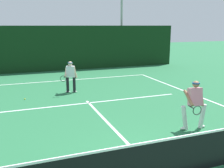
{
  "coord_description": "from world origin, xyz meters",
  "views": [
    {
      "loc": [
        -2.8,
        -4.36,
        3.33
      ],
      "look_at": [
        0.73,
        5.13,
        1.0
      ],
      "focal_mm": 41.11,
      "sensor_mm": 36.0,
      "label": 1
    }
  ],
  "objects_px": {
    "player_near": "(195,103)",
    "tennis_ball": "(25,99)",
    "light_pole": "(122,13)",
    "player_far": "(70,76)"
  },
  "relations": [
    {
      "from": "player_near",
      "to": "player_far",
      "type": "relative_size",
      "value": 1.02
    },
    {
      "from": "player_near",
      "to": "player_far",
      "type": "xyz_separation_m",
      "value": [
        -2.81,
        6.03,
        -0.02
      ]
    },
    {
      "from": "player_near",
      "to": "tennis_ball",
      "type": "bearing_deg",
      "value": -41.86
    },
    {
      "from": "player_near",
      "to": "light_pole",
      "type": "bearing_deg",
      "value": -97.46
    },
    {
      "from": "player_far",
      "to": "tennis_ball",
      "type": "distance_m",
      "value": 2.46
    },
    {
      "from": "player_near",
      "to": "tennis_ball",
      "type": "relative_size",
      "value": 24.54
    },
    {
      "from": "player_near",
      "to": "light_pole",
      "type": "height_order",
      "value": "light_pole"
    },
    {
      "from": "player_far",
      "to": "player_near",
      "type": "bearing_deg",
      "value": 133.98
    },
    {
      "from": "player_far",
      "to": "light_pole",
      "type": "height_order",
      "value": "light_pole"
    },
    {
      "from": "tennis_ball",
      "to": "light_pole",
      "type": "bearing_deg",
      "value": 45.81
    }
  ]
}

